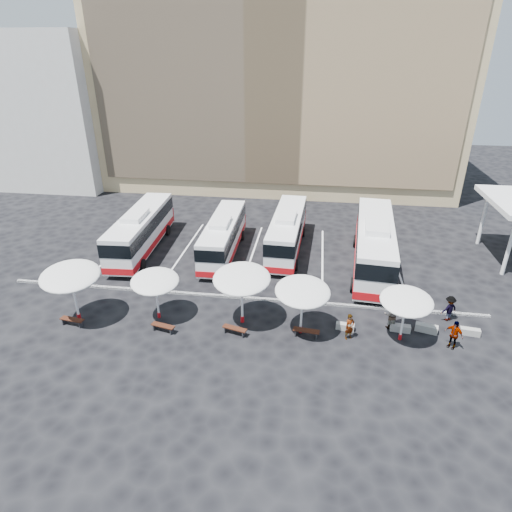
# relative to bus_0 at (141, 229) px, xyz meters

# --- Properties ---
(ground) EXTENTS (120.00, 120.00, 0.00)m
(ground) POSITION_rel_bus_0_xyz_m (9.69, -7.43, -1.91)
(ground) COLOR black
(ground) RESTS_ON ground
(sandstone_building) EXTENTS (42.00, 18.25, 29.60)m
(sandstone_building) POSITION_rel_bus_0_xyz_m (9.69, 24.43, 10.71)
(sandstone_building) COLOR tan
(sandstone_building) RESTS_ON ground
(apartment_block) EXTENTS (14.00, 14.00, 18.00)m
(apartment_block) POSITION_rel_bus_0_xyz_m (-18.31, 20.57, 7.09)
(apartment_block) COLOR silver
(apartment_block) RESTS_ON ground
(curb_divider) EXTENTS (34.00, 0.25, 0.15)m
(curb_divider) POSITION_rel_bus_0_xyz_m (9.69, -6.93, -1.84)
(curb_divider) COLOR black
(curb_divider) RESTS_ON ground
(bay_lines) EXTENTS (24.15, 12.00, 0.01)m
(bay_lines) POSITION_rel_bus_0_xyz_m (9.69, 0.57, -1.91)
(bay_lines) COLOR white
(bay_lines) RESTS_ON ground
(bus_0) EXTENTS (3.22, 11.92, 3.75)m
(bus_0) POSITION_rel_bus_0_xyz_m (0.00, 0.00, 0.00)
(bus_0) COLOR white
(bus_0) RESTS_ON ground
(bus_1) EXTENTS (2.70, 10.83, 3.42)m
(bus_1) POSITION_rel_bus_0_xyz_m (7.22, 0.17, -0.17)
(bus_1) COLOR white
(bus_1) RESTS_ON ground
(bus_2) EXTENTS (2.97, 11.40, 3.59)m
(bus_2) POSITION_rel_bus_0_xyz_m (12.53, 1.75, -0.08)
(bus_2) COLOR white
(bus_2) RESTS_ON ground
(bus_3) EXTENTS (3.92, 13.31, 4.16)m
(bus_3) POSITION_rel_bus_0_xyz_m (19.61, -0.58, 0.21)
(bus_3) COLOR white
(bus_3) RESTS_ON ground
(sunshade_0) EXTENTS (4.80, 4.83, 3.83)m
(sunshade_0) POSITION_rel_bus_0_xyz_m (-0.05, -11.06, 1.34)
(sunshade_0) COLOR white
(sunshade_0) RESTS_ON ground
(sunshade_1) EXTENTS (4.03, 4.06, 3.20)m
(sunshade_1) POSITION_rel_bus_0_xyz_m (5.02, -10.05, 0.81)
(sunshade_1) COLOR white
(sunshade_1) RESTS_ON ground
(sunshade_2) EXTENTS (3.70, 3.75, 3.77)m
(sunshade_2) POSITION_rel_bus_0_xyz_m (10.56, -9.79, 1.29)
(sunshade_2) COLOR white
(sunshade_2) RESTS_ON ground
(sunshade_3) EXTENTS (3.96, 3.99, 3.49)m
(sunshade_3) POSITION_rel_bus_0_xyz_m (14.35, -10.41, 1.05)
(sunshade_3) COLOR white
(sunshade_3) RESTS_ON ground
(sunshade_4) EXTENTS (3.46, 3.50, 3.21)m
(sunshade_4) POSITION_rel_bus_0_xyz_m (20.39, -10.25, 0.81)
(sunshade_4) COLOR white
(sunshade_4) RESTS_ON ground
(wood_bench_0) EXTENTS (1.62, 0.63, 0.48)m
(wood_bench_0) POSITION_rel_bus_0_xyz_m (-0.14, -11.69, -1.54)
(wood_bench_0) COLOR black
(wood_bench_0) RESTS_ON ground
(wood_bench_1) EXTENTS (1.59, 0.74, 0.47)m
(wood_bench_1) POSITION_rel_bus_0_xyz_m (5.83, -11.52, -1.55)
(wood_bench_1) COLOR black
(wood_bench_1) RESTS_ON ground
(wood_bench_2) EXTENTS (1.60, 0.81, 0.47)m
(wood_bench_2) POSITION_rel_bus_0_xyz_m (10.32, -11.17, -1.55)
(wood_bench_2) COLOR black
(wood_bench_2) RESTS_ON ground
(wood_bench_3) EXTENTS (1.66, 0.61, 0.50)m
(wood_bench_3) POSITION_rel_bus_0_xyz_m (14.71, -10.80, -1.53)
(wood_bench_3) COLOR black
(wood_bench_3) RESTS_ON ground
(conc_bench_0) EXTENTS (1.17, 0.53, 0.42)m
(conc_bench_0) POSITION_rel_bus_0_xyz_m (17.11, -9.69, -1.70)
(conc_bench_0) COLOR gray
(conc_bench_0) RESTS_ON ground
(conc_bench_1) EXTENTS (1.26, 0.54, 0.46)m
(conc_bench_1) POSITION_rel_bus_0_xyz_m (20.53, -9.39, -1.68)
(conc_bench_1) COLOR gray
(conc_bench_1) RESTS_ON ground
(conc_bench_2) EXTENTS (1.40, 0.78, 0.50)m
(conc_bench_2) POSITION_rel_bus_0_xyz_m (22.14, -9.21, -1.66)
(conc_bench_2) COLOR gray
(conc_bench_2) RESTS_ON ground
(conc_bench_3) EXTENTS (1.20, 0.53, 0.43)m
(conc_bench_3) POSITION_rel_bus_0_xyz_m (24.75, -9.15, -1.70)
(conc_bench_3) COLOR gray
(conc_bench_3) RESTS_ON ground
(passenger_0) EXTENTS (0.74, 0.67, 1.70)m
(passenger_0) POSITION_rel_bus_0_xyz_m (17.29, -10.59, -1.06)
(passenger_0) COLOR black
(passenger_0) RESTS_ON ground
(passenger_1) EXTENTS (0.97, 0.80, 1.86)m
(passenger_1) POSITION_rel_bus_0_xyz_m (19.94, -9.09, -0.99)
(passenger_1) COLOR black
(passenger_1) RESTS_ON ground
(passenger_2) EXTENTS (1.12, 1.04, 1.85)m
(passenger_2) POSITION_rel_bus_0_xyz_m (23.28, -10.62, -0.99)
(passenger_2) COLOR black
(passenger_2) RESTS_ON ground
(passenger_3) EXTENTS (1.30, 1.10, 1.75)m
(passenger_3) POSITION_rel_bus_0_xyz_m (23.75, -7.66, -1.04)
(passenger_3) COLOR black
(passenger_3) RESTS_ON ground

